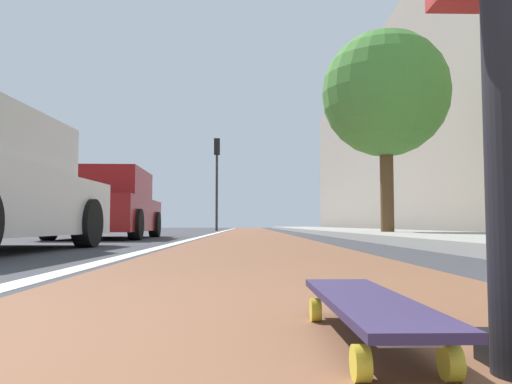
% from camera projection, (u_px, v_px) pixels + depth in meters
% --- Properties ---
extents(ground_plane, '(80.00, 80.00, 0.00)m').
position_uv_depth(ground_plane, '(254.00, 239.00, 10.32)').
color(ground_plane, '#38383D').
extents(bike_lane_paint, '(56.00, 2.20, 0.00)m').
position_uv_depth(bike_lane_paint, '(251.00, 231.00, 24.29)').
color(bike_lane_paint, brown).
rests_on(bike_lane_paint, ground).
extents(lane_stripe_white, '(52.00, 0.16, 0.01)m').
position_uv_depth(lane_stripe_white, '(220.00, 232.00, 20.28)').
color(lane_stripe_white, silver).
rests_on(lane_stripe_white, ground).
extents(sidewalk_curb, '(52.00, 3.20, 0.13)m').
position_uv_depth(sidewalk_curb, '(349.00, 231.00, 18.36)').
color(sidewalk_curb, '#9E9B93').
rests_on(sidewalk_curb, ground).
extents(building_facade, '(40.00, 1.20, 9.13)m').
position_uv_depth(building_facade, '(397.00, 128.00, 22.69)').
color(building_facade, gray).
rests_on(building_facade, ground).
extents(skateboard, '(0.84, 0.21, 0.11)m').
position_uv_depth(skateboard, '(367.00, 306.00, 1.26)').
color(skateboard, yellow).
rests_on(skateboard, ground).
extents(parked_car_mid, '(4.09, 1.97, 1.46)m').
position_uv_depth(parked_car_mid, '(108.00, 206.00, 10.97)').
color(parked_car_mid, maroon).
rests_on(parked_car_mid, ground).
extents(traffic_light, '(0.33, 0.28, 4.51)m').
position_uv_depth(traffic_light, '(217.00, 167.00, 25.01)').
color(traffic_light, '#2D2D2D').
rests_on(traffic_light, ground).
extents(street_tree_mid, '(2.96, 2.96, 4.85)m').
position_uv_depth(street_tree_mid, '(385.00, 94.00, 12.01)').
color(street_tree_mid, brown).
rests_on(street_tree_mid, ground).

